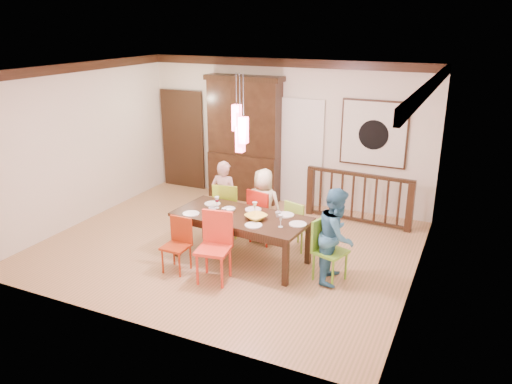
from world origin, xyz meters
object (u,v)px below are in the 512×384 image
at_px(dining_table, 241,220).
at_px(person_end_right, 336,235).
at_px(china_hutch, 245,139).
at_px(person_far_mid, 263,205).
at_px(chair_far_left, 229,205).
at_px(person_far_left, 224,198).
at_px(chair_end_right, 331,247).
at_px(balustrade, 358,197).

xyz_separation_m(dining_table, person_end_right, (1.52, -0.00, 0.03)).
xyz_separation_m(china_hutch, person_far_mid, (1.24, -1.83, -0.65)).
bearing_deg(chair_far_left, china_hutch, -82.73).
distance_m(chair_far_left, person_far_left, 0.14).
xyz_separation_m(dining_table, person_far_mid, (0.01, 0.82, -0.03)).
height_order(chair_end_right, china_hutch, china_hutch).
relative_size(china_hutch, person_end_right, 1.83).
distance_m(balustrade, person_far_mid, 1.96).
distance_m(person_far_left, person_end_right, 2.38).
bearing_deg(balustrade, chair_far_left, -139.13).
height_order(dining_table, chair_end_right, chair_end_right).
bearing_deg(person_far_mid, person_end_right, 146.88).
relative_size(chair_far_left, person_end_right, 0.69).
bearing_deg(chair_end_right, china_hutch, 62.91).
height_order(dining_table, person_far_left, person_far_left).
height_order(chair_far_left, china_hutch, china_hutch).
bearing_deg(person_far_mid, person_far_left, -2.80).
height_order(person_far_left, person_end_right, person_end_right).
xyz_separation_m(person_far_left, person_end_right, (2.24, -0.80, 0.03)).
bearing_deg(person_far_left, balustrade, -145.28).
distance_m(dining_table, person_end_right, 1.52).
bearing_deg(dining_table, china_hutch, 119.51).
distance_m(dining_table, person_far_left, 1.07).
height_order(dining_table, china_hutch, china_hutch).
xyz_separation_m(chair_end_right, person_far_left, (-2.18, 0.84, 0.14)).
relative_size(chair_end_right, balustrade, 0.45).
relative_size(chair_end_right, person_far_left, 0.69).
height_order(chair_end_right, person_end_right, person_end_right).
xyz_separation_m(dining_table, person_far_left, (-0.72, 0.80, 0.00)).
relative_size(dining_table, person_far_left, 1.62).
xyz_separation_m(dining_table, balustrade, (1.28, 2.30, -0.17)).
distance_m(dining_table, chair_end_right, 1.46).
height_order(dining_table, chair_far_left, chair_far_left).
bearing_deg(person_far_mid, china_hutch, -60.40).
relative_size(chair_far_left, person_far_mid, 0.75).
bearing_deg(person_far_left, dining_table, 129.91).
distance_m(chair_far_left, chair_end_right, 2.27).
xyz_separation_m(china_hutch, person_end_right, (2.75, -2.65, -0.58)).
height_order(chair_far_left, person_end_right, person_end_right).
xyz_separation_m(balustrade, person_end_right, (0.24, -2.31, 0.20)).
height_order(chair_far_left, person_far_left, person_far_left).
bearing_deg(balustrade, person_far_left, -139.88).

